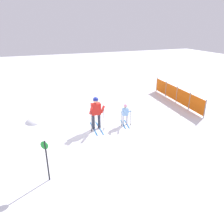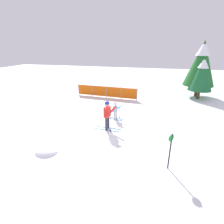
# 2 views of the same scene
# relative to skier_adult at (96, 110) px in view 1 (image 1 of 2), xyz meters

# --- Properties ---
(ground_plane) EXTENTS (60.00, 60.00, 0.00)m
(ground_plane) POSITION_rel_skier_adult_xyz_m (-0.26, -0.26, -0.99)
(ground_plane) COLOR white
(skier_adult) EXTENTS (1.59, 0.72, 1.66)m
(skier_adult) POSITION_rel_skier_adult_xyz_m (0.00, 0.00, 0.00)
(skier_adult) COLOR #1966B2
(skier_adult) RESTS_ON ground_plane
(skier_child) EXTENTS (1.09, 0.54, 1.13)m
(skier_child) POSITION_rel_skier_adult_xyz_m (0.08, 1.54, -0.32)
(skier_child) COLOR #1966B2
(skier_child) RESTS_ON ground_plane
(safety_fence) EXTENTS (5.67, 0.45, 1.09)m
(safety_fence) POSITION_rel_skier_adult_xyz_m (-1.91, 6.21, -0.44)
(safety_fence) COLOR gray
(safety_fence) RESTS_ON ground_plane
(trail_marker) EXTENTS (0.20, 0.22, 1.49)m
(trail_marker) POSITION_rel_skier_adult_xyz_m (3.16, -2.66, -0.07)
(trail_marker) COLOR black
(trail_marker) RESTS_ON ground_plane
(snow_mound) EXTENTS (1.06, 0.90, 0.42)m
(snow_mound) POSITION_rel_skier_adult_xyz_m (-2.01, -2.88, -0.99)
(snow_mound) COLOR white
(snow_mound) RESTS_ON ground_plane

